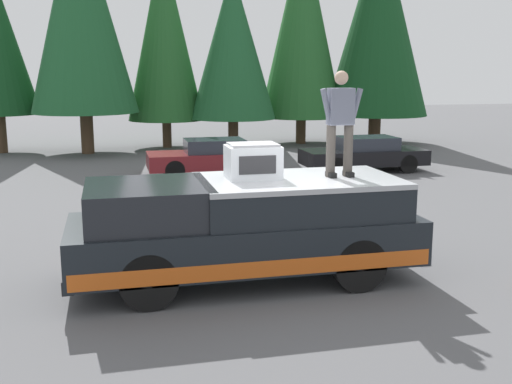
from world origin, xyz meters
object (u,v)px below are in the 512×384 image
at_px(compressor_unit, 253,161).
at_px(person_on_truck_bed, 340,121).
at_px(pickup_truck, 245,228).
at_px(parked_car_maroon, 212,157).
at_px(parked_car_black, 364,154).

distance_m(compressor_unit, person_on_truck_bed, 1.54).
xyz_separation_m(pickup_truck, parked_car_maroon, (10.19, -1.17, -0.29)).
distance_m(pickup_truck, parked_car_maroon, 10.26).
xyz_separation_m(pickup_truck, parked_car_black, (9.69, -6.23, -0.29)).
relative_size(person_on_truck_bed, parked_car_black, 0.41).
relative_size(compressor_unit, person_on_truck_bed, 0.50).
bearing_deg(pickup_truck, parked_car_maroon, -6.53).
distance_m(person_on_truck_bed, parked_car_maroon, 10.40).
xyz_separation_m(pickup_truck, compressor_unit, (0.17, -0.16, 1.05)).
height_order(parked_car_black, parked_car_maroon, same).
bearing_deg(parked_car_black, pickup_truck, 147.25).
xyz_separation_m(parked_car_black, parked_car_maroon, (0.50, 5.07, 0.00)).
bearing_deg(parked_car_maroon, parked_car_black, -95.64).
bearing_deg(compressor_unit, person_on_truck_bed, -97.27).
xyz_separation_m(compressor_unit, person_on_truck_bed, (-0.18, -1.40, 0.62)).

